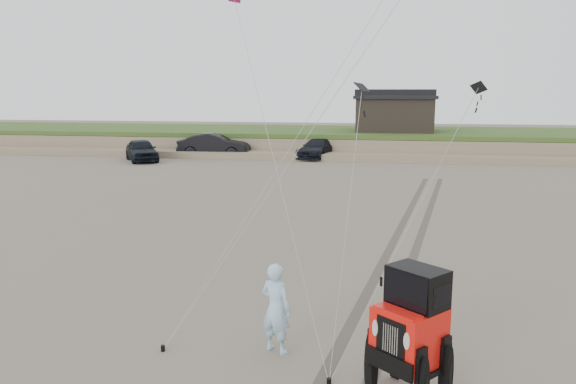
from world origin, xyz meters
name	(u,v)px	position (x,y,z in m)	size (l,w,h in m)	color
ground	(306,359)	(0.00, 0.00, 0.00)	(160.00, 160.00, 0.00)	#6B6054
dune_ridge	(369,141)	(0.00, 37.50, 0.82)	(160.00, 14.25, 1.73)	#7A6B54
cabin	(394,112)	(2.00, 37.00, 3.24)	(6.40, 5.40, 3.35)	black
truck_a	(142,150)	(-15.81, 27.94, 0.78)	(1.85, 4.60, 1.57)	black
truck_b	(214,145)	(-11.41, 31.18, 0.89)	(1.88, 5.38, 1.77)	black
truck_c	(318,149)	(-3.56, 31.70, 0.72)	(2.02, 4.96, 1.44)	black
jeep	(409,347)	(1.79, -1.01, 0.86)	(2.00, 4.63, 1.72)	red
man	(276,308)	(-0.61, 0.21, 0.88)	(0.64, 0.42, 1.75)	#96CEE8
stake_main	(163,348)	(-2.75, -0.15, 0.06)	(0.08, 0.08, 0.12)	black
stake_aux	(329,381)	(0.51, -0.85, 0.06)	(0.08, 0.08, 0.12)	black
tire_tracks	(403,248)	(2.00, 8.00, 0.00)	(5.22, 29.74, 0.01)	#4C443D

